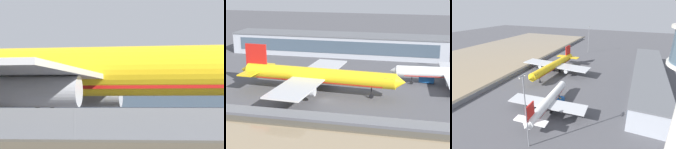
# 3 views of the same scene
# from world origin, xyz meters

# --- Properties ---
(ground_plane) EXTENTS (500.00, 500.00, 0.00)m
(ground_plane) POSITION_xyz_m (0.00, 0.00, 0.00)
(ground_plane) COLOR #4C4C51
(waterfront_lagoon) EXTENTS (320.00, 98.00, 0.01)m
(waterfront_lagoon) POSITION_xyz_m (0.00, -71.00, 0.00)
(waterfront_lagoon) COLOR #937F60
(waterfront_lagoon) RESTS_ON ground
(shoreline_seawall) EXTENTS (320.00, 3.00, 0.50)m
(shoreline_seawall) POSITION_xyz_m (0.00, -20.50, 0.25)
(shoreline_seawall) COLOR #474238
(shoreline_seawall) RESTS_ON ground
(perimeter_fence) EXTENTS (280.00, 0.10, 2.42)m
(perimeter_fence) POSITION_xyz_m (0.00, -16.00, 1.21)
(perimeter_fence) COLOR slate
(perimeter_fence) RESTS_ON ground
(cargo_jet_yellow) EXTENTS (55.69, 48.25, 15.15)m
(cargo_jet_yellow) POSITION_xyz_m (-4.55, 6.02, 5.78)
(cargo_jet_yellow) COLOR yellow
(cargo_jet_yellow) RESTS_ON ground
(passenger_jet_white_red) EXTENTS (40.72, 35.04, 11.79)m
(passenger_jet_white_red) POSITION_xyz_m (38.41, 24.04, 4.50)
(passenger_jet_white_red) COLOR white
(passenger_jet_white_red) RESTS_ON ground
(baggage_tug) EXTENTS (3.37, 1.97, 1.80)m
(baggage_tug) POSITION_xyz_m (17.61, 18.98, 0.81)
(baggage_tug) COLOR yellow
(baggage_tug) RESTS_ON ground
(ops_van) EXTENTS (5.44, 2.82, 2.48)m
(ops_van) POSITION_xyz_m (30.48, 25.98, 1.28)
(ops_van) COLOR #19519E
(ops_van) RESTS_ON ground
(terminal_building) EXTENTS (100.83, 16.33, 9.92)m
(terminal_building) POSITION_xyz_m (-10.55, 64.45, 4.97)
(terminal_building) COLOR #9EA3AD
(terminal_building) RESTS_ON ground
(apron_light_mast_apron_west) EXTENTS (3.20, 0.40, 25.23)m
(apron_light_mast_apron_west) POSITION_xyz_m (-69.96, 10.94, 13.93)
(apron_light_mast_apron_west) COLOR gray
(apron_light_mast_apron_west) RESTS_ON ground
(apron_light_mast_apron_east) EXTENTS (3.20, 0.40, 25.66)m
(apron_light_mast_apron_east) POSITION_xyz_m (59.94, 28.21, 14.15)
(apron_light_mast_apron_east) COLOR gray
(apron_light_mast_apron_east) RESTS_ON ground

